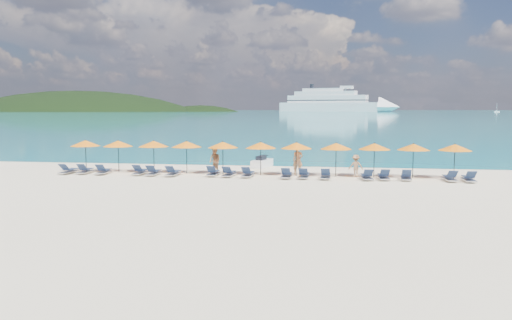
# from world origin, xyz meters

# --- Properties ---
(ground) EXTENTS (1400.00, 1400.00, 0.00)m
(ground) POSITION_xyz_m (0.00, 0.00, 0.00)
(ground) COLOR beige
(sea) EXTENTS (1600.00, 1300.00, 0.01)m
(sea) POSITION_xyz_m (0.00, 660.00, 0.01)
(sea) COLOR #1FA9B2
(sea) RESTS_ON ground
(headland_main) EXTENTS (374.00, 242.00, 126.50)m
(headland_main) POSITION_xyz_m (-300.00, 540.00, -38.00)
(headland_main) COLOR black
(headland_main) RESTS_ON ground
(headland_small) EXTENTS (162.00, 126.00, 85.50)m
(headland_small) POSITION_xyz_m (-150.00, 560.00, -35.00)
(headland_small) COLOR black
(headland_small) RESTS_ON ground
(cruise_ship) EXTENTS (145.83, 61.36, 40.37)m
(cruise_ship) POSITION_xyz_m (15.46, 586.90, 10.50)
(cruise_ship) COLOR silver
(cruise_ship) RESTS_ON ground
(sailboat_far) EXTENTS (5.26, 1.75, 9.64)m
(sailboat_far) POSITION_xyz_m (178.13, 529.70, 0.99)
(sailboat_far) COLOR silver
(sailboat_far) RESTS_ON ground
(jetski) EXTENTS (1.47, 2.60, 0.87)m
(jetski) POSITION_xyz_m (-0.45, 9.14, 0.36)
(jetski) COLOR white
(jetski) RESTS_ON ground
(beachgoer_a) EXTENTS (0.78, 0.60, 1.93)m
(beachgoer_a) POSITION_xyz_m (2.51, 5.43, 0.96)
(beachgoer_a) COLOR tan
(beachgoer_a) RESTS_ON ground
(beachgoer_b) EXTENTS (1.00, 0.91, 1.79)m
(beachgoer_b) POSITION_xyz_m (-3.17, 5.04, 0.90)
(beachgoer_b) COLOR tan
(beachgoer_b) RESTS_ON ground
(beachgoer_c) EXTENTS (0.98, 0.51, 1.47)m
(beachgoer_c) POSITION_xyz_m (6.34, 4.65, 0.74)
(beachgoer_c) COLOR tan
(beachgoer_c) RESTS_ON ground
(umbrella_0) EXTENTS (2.10, 2.10, 2.28)m
(umbrella_0) POSITION_xyz_m (-12.48, 4.80, 2.02)
(umbrella_0) COLOR black
(umbrella_0) RESTS_ON ground
(umbrella_1) EXTENTS (2.10, 2.10, 2.28)m
(umbrella_1) POSITION_xyz_m (-10.02, 4.77, 2.02)
(umbrella_1) COLOR black
(umbrella_1) RESTS_ON ground
(umbrella_2) EXTENTS (2.10, 2.10, 2.28)m
(umbrella_2) POSITION_xyz_m (-7.47, 4.89, 2.02)
(umbrella_2) COLOR black
(umbrella_2) RESTS_ON ground
(umbrella_3) EXTENTS (2.10, 2.10, 2.28)m
(umbrella_3) POSITION_xyz_m (-5.10, 4.86, 2.02)
(umbrella_3) COLOR black
(umbrella_3) RESTS_ON ground
(umbrella_4) EXTENTS (2.10, 2.10, 2.28)m
(umbrella_4) POSITION_xyz_m (-2.52, 4.71, 2.02)
(umbrella_4) COLOR black
(umbrella_4) RESTS_ON ground
(umbrella_5) EXTENTS (2.10, 2.10, 2.28)m
(umbrella_5) POSITION_xyz_m (0.06, 4.72, 2.02)
(umbrella_5) COLOR black
(umbrella_5) RESTS_ON ground
(umbrella_6) EXTENTS (2.10, 2.10, 2.28)m
(umbrella_6) POSITION_xyz_m (2.44, 4.74, 2.02)
(umbrella_6) COLOR black
(umbrella_6) RESTS_ON ground
(umbrella_7) EXTENTS (2.10, 2.10, 2.28)m
(umbrella_7) POSITION_xyz_m (5.05, 4.68, 2.02)
(umbrella_7) COLOR black
(umbrella_7) RESTS_ON ground
(umbrella_8) EXTENTS (2.10, 2.10, 2.28)m
(umbrella_8) POSITION_xyz_m (7.51, 4.74, 2.02)
(umbrella_8) COLOR black
(umbrella_8) RESTS_ON ground
(umbrella_9) EXTENTS (2.10, 2.10, 2.28)m
(umbrella_9) POSITION_xyz_m (9.95, 4.71, 2.02)
(umbrella_9) COLOR black
(umbrella_9) RESTS_ON ground
(umbrella_10) EXTENTS (2.10, 2.10, 2.28)m
(umbrella_10) POSITION_xyz_m (12.47, 4.67, 2.02)
(umbrella_10) COLOR black
(umbrella_10) RESTS_ON ground
(lounger_0) EXTENTS (0.75, 1.74, 0.66)m
(lounger_0) POSITION_xyz_m (-13.07, 3.44, 0.24)
(lounger_0) COLOR silver
(lounger_0) RESTS_ON ground
(lounger_1) EXTENTS (0.73, 1.74, 0.66)m
(lounger_1) POSITION_xyz_m (-11.96, 3.64, 0.24)
(lounger_1) COLOR silver
(lounger_1) RESTS_ON ground
(lounger_2) EXTENTS (0.72, 1.73, 0.66)m
(lounger_2) POSITION_xyz_m (-10.59, 3.56, 0.24)
(lounger_2) COLOR silver
(lounger_2) RESTS_ON ground
(lounger_3) EXTENTS (0.62, 1.70, 0.66)m
(lounger_3) POSITION_xyz_m (-8.02, 3.66, 0.24)
(lounger_3) COLOR silver
(lounger_3) RESTS_ON ground
(lounger_4) EXTENTS (0.64, 1.71, 0.66)m
(lounger_4) POSITION_xyz_m (-6.99, 3.47, 0.24)
(lounger_4) COLOR silver
(lounger_4) RESTS_ON ground
(lounger_5) EXTENTS (0.70, 1.73, 0.66)m
(lounger_5) POSITION_xyz_m (-5.62, 3.39, 0.24)
(lounger_5) COLOR silver
(lounger_5) RESTS_ON ground
(lounger_6) EXTENTS (0.62, 1.70, 0.66)m
(lounger_6) POSITION_xyz_m (-3.00, 3.77, 0.24)
(lounger_6) COLOR silver
(lounger_6) RESTS_ON ground
(lounger_7) EXTENTS (0.74, 1.74, 0.66)m
(lounger_7) POSITION_xyz_m (-1.88, 3.58, 0.24)
(lounger_7) COLOR silver
(lounger_7) RESTS_ON ground
(lounger_8) EXTENTS (0.71, 1.73, 0.66)m
(lounger_8) POSITION_xyz_m (-0.62, 3.55, 0.24)
(lounger_8) COLOR silver
(lounger_8) RESTS_ON ground
(lounger_9) EXTENTS (0.65, 1.71, 0.66)m
(lounger_9) POSITION_xyz_m (1.92, 3.40, 0.24)
(lounger_9) COLOR silver
(lounger_9) RESTS_ON ground
(lounger_10) EXTENTS (0.71, 1.73, 0.66)m
(lounger_10) POSITION_xyz_m (3.04, 3.48, 0.24)
(lounger_10) COLOR silver
(lounger_10) RESTS_ON ground
(lounger_11) EXTENTS (0.67, 1.72, 0.66)m
(lounger_11) POSITION_xyz_m (4.41, 3.42, 0.24)
(lounger_11) COLOR silver
(lounger_11) RESTS_ON ground
(lounger_12) EXTENTS (0.77, 1.75, 0.66)m
(lounger_12) POSITION_xyz_m (6.96, 3.43, 0.24)
(lounger_12) COLOR silver
(lounger_12) RESTS_ON ground
(lounger_13) EXTENTS (0.69, 1.72, 0.66)m
(lounger_13) POSITION_xyz_m (8.01, 3.61, 0.24)
(lounger_13) COLOR silver
(lounger_13) RESTS_ON ground
(lounger_14) EXTENTS (0.79, 1.75, 0.66)m
(lounger_14) POSITION_xyz_m (9.39, 3.65, 0.24)
(lounger_14) COLOR silver
(lounger_14) RESTS_ON ground
(lounger_15) EXTENTS (0.70, 1.73, 0.66)m
(lounger_15) POSITION_xyz_m (11.98, 3.57, 0.24)
(lounger_15) COLOR silver
(lounger_15) RESTS_ON ground
(lounger_16) EXTENTS (0.67, 1.72, 0.66)m
(lounger_16) POSITION_xyz_m (13.06, 3.46, 0.24)
(lounger_16) COLOR silver
(lounger_16) RESTS_ON ground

